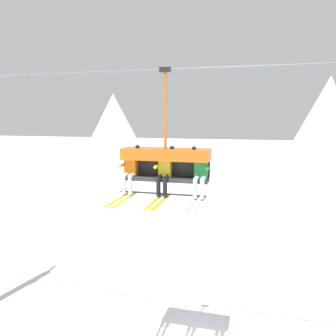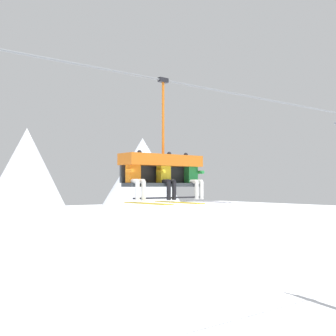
# 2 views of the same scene
# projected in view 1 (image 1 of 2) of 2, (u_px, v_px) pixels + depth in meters

# --- Properties ---
(mountain_peak_west) EXTENTS (12.36, 12.36, 11.97)m
(mountain_peak_west) POSITION_uv_depth(u_px,v_px,m) (114.00, 123.00, 67.20)
(mountain_peak_west) COLOR white
(mountain_peak_west) RESTS_ON ground_plane
(mountain_peak_central) EXTENTS (14.04, 14.04, 14.36)m
(mountain_peak_central) POSITION_uv_depth(u_px,v_px,m) (328.00, 117.00, 57.62)
(mountain_peak_central) COLOR white
(mountain_peak_central) RESTS_ON ground_plane
(lift_cable) EXTENTS (20.39, 0.05, 0.05)m
(lift_cable) POSITION_uv_depth(u_px,v_px,m) (232.00, 67.00, 7.81)
(lift_cable) COLOR slate
(chairlift_chair) EXTENTS (2.32, 0.74, 3.21)m
(chairlift_chair) POSITION_uv_depth(u_px,v_px,m) (166.00, 159.00, 8.64)
(chairlift_chair) COLOR #33383D
(skier_orange) EXTENTS (0.48, 1.70, 1.34)m
(skier_orange) POSITION_uv_depth(u_px,v_px,m) (130.00, 169.00, 8.71)
(skier_orange) COLOR orange
(skier_yellow) EXTENTS (0.48, 1.70, 1.34)m
(skier_yellow) POSITION_uv_depth(u_px,v_px,m) (164.00, 171.00, 8.47)
(skier_yellow) COLOR yellow
(skier_green) EXTENTS (0.48, 1.70, 1.34)m
(skier_green) POSITION_uv_depth(u_px,v_px,m) (200.00, 172.00, 8.24)
(skier_green) COLOR #23843D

